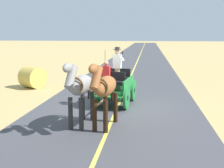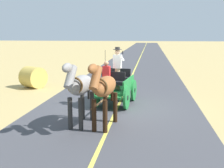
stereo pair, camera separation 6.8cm
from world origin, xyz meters
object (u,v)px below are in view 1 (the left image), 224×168
at_px(horse_near_side, 104,88).
at_px(hay_bale, 33,77).
at_px(horse_drawn_carriage, 115,86).
at_px(horse_off_side, 80,87).

distance_m(horse_near_side, hay_bale, 7.92).
height_order(horse_drawn_carriage, horse_off_side, horse_drawn_carriage).
distance_m(horse_drawn_carriage, horse_near_side, 3.10).
xyz_separation_m(horse_drawn_carriage, horse_off_side, (0.80, 2.95, 0.51)).
xyz_separation_m(horse_off_side, hay_bale, (4.30, -5.90, -0.72)).
bearing_deg(hay_bale, horse_off_side, 126.07).
relative_size(horse_near_side, hay_bale, 1.84).
bearing_deg(horse_near_side, horse_drawn_carriage, -89.58).
bearing_deg(horse_off_side, horse_near_side, 172.74).
bearing_deg(horse_drawn_carriage, hay_bale, -30.04).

